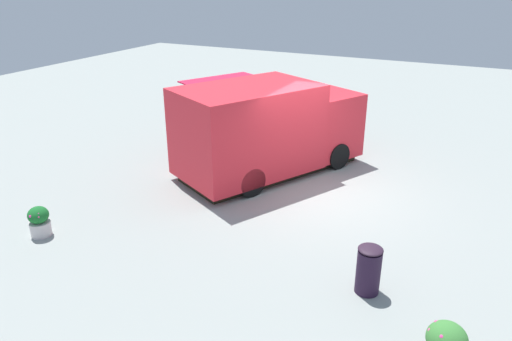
# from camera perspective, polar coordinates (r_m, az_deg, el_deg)

# --- Properties ---
(ground_plane) EXTENTS (40.00, 40.00, 0.00)m
(ground_plane) POSITION_cam_1_polar(r_m,az_deg,el_deg) (12.21, 7.72, -2.51)
(ground_plane) COLOR #979E99
(food_truck) EXTENTS (4.47, 5.54, 2.46)m
(food_truck) POSITION_cam_1_polar(r_m,az_deg,el_deg) (12.94, 1.37, 4.77)
(food_truck) COLOR red
(food_truck) RESTS_ON ground_plane
(person_customer) EXTENTS (0.61, 0.81, 0.84)m
(person_customer) POSITION_cam_1_polar(r_m,az_deg,el_deg) (17.83, -1.88, 6.93)
(person_customer) COLOR #6B6F4B
(person_customer) RESTS_ON ground_plane
(planter_flowering_far) EXTENTS (0.44, 0.44, 0.66)m
(planter_flowering_far) POSITION_cam_1_polar(r_m,az_deg,el_deg) (11.01, -24.29, -5.50)
(planter_flowering_far) COLOR beige
(planter_flowering_far) RESTS_ON ground_plane
(trash_bin) EXTENTS (0.43, 0.43, 0.89)m
(trash_bin) POSITION_cam_1_polar(r_m,az_deg,el_deg) (8.56, 13.20, -11.33)
(trash_bin) COLOR #27162F
(trash_bin) RESTS_ON ground_plane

